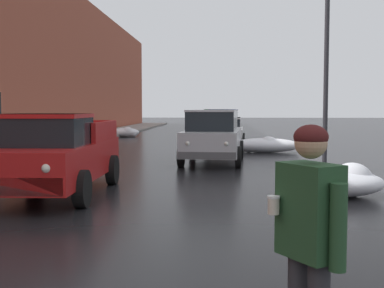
% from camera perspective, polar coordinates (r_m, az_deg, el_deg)
% --- Properties ---
extents(left_sidewalk_slab, '(2.93, 80.00, 0.13)m').
position_cam_1_polar(left_sidewalk_slab, '(22.09, -18.16, -0.78)').
color(left_sidewalk_slab, gray).
rests_on(left_sidewalk_slab, ground).
extents(snow_bank_near_corner_left, '(1.81, 1.11, 0.66)m').
position_cam_1_polar(snow_bank_near_corner_left, '(32.90, -7.53, 1.33)').
color(snow_bank_near_corner_left, white).
rests_on(snow_bank_near_corner_left, ground).
extents(snow_bank_along_left_kerb, '(3.03, 1.08, 0.69)m').
position_cam_1_polar(snow_bank_along_left_kerb, '(21.27, 8.27, -0.15)').
color(snow_bank_along_left_kerb, white).
rests_on(snow_bank_along_left_kerb, ground).
extents(snow_bank_near_corner_right, '(2.05, 1.34, 0.72)m').
position_cam_1_polar(snow_bank_near_corner_right, '(11.02, 16.40, -4.22)').
color(snow_bank_near_corner_right, white).
rests_on(snow_bank_near_corner_right, ground).
extents(snow_bank_along_right_kerb, '(2.36, 0.94, 0.76)m').
position_cam_1_polar(snow_bank_along_right_kerb, '(19.64, -15.79, -0.43)').
color(snow_bank_along_right_kerb, white).
rests_on(snow_bank_along_right_kerb, ground).
extents(pickup_truck_red_approaching_near_lane, '(2.26, 4.96, 1.76)m').
position_cam_1_polar(pickup_truck_red_approaching_near_lane, '(11.08, -15.71, -1.17)').
color(pickup_truck_red_approaching_near_lane, red).
rests_on(pickup_truck_red_approaching_near_lane, ground).
extents(suv_silver_parked_kerbside_close, '(2.24, 4.94, 1.82)m').
position_cam_1_polar(suv_silver_parked_kerbside_close, '(17.17, 2.47, 1.16)').
color(suv_silver_parked_kerbside_close, '#B7B7BC').
rests_on(suv_silver_parked_kerbside_close, ground).
extents(sedan_white_parked_kerbside_mid, '(2.08, 4.41, 1.42)m').
position_cam_1_polar(sedan_white_parked_kerbside_mid, '(24.67, 3.85, 1.50)').
color(sedan_white_parked_kerbside_mid, silver).
rests_on(sedan_white_parked_kerbside_mid, ground).
extents(suv_darkblue_parked_far_down_block, '(2.37, 4.48, 1.82)m').
position_cam_1_polar(suv_darkblue_parked_far_down_block, '(31.80, 3.68, 2.50)').
color(suv_darkblue_parked_far_down_block, navy).
rests_on(suv_darkblue_parked_far_down_block, ground).
extents(suv_green_queued_behind_truck, '(2.27, 4.64, 1.82)m').
position_cam_1_polar(suv_green_queued_behind_truck, '(38.26, 2.84, 2.77)').
color(suv_green_queued_behind_truck, '#1E5633').
rests_on(suv_green_queued_behind_truck, ground).
extents(pedestrian_with_coffee, '(0.52, 0.59, 1.76)m').
position_cam_1_polar(pedestrian_with_coffee, '(3.49, 13.31, -9.77)').
color(pedestrian_with_coffee, '#2D2D33').
rests_on(pedestrian_with_coffee, ground).
extents(street_lamp_post, '(0.44, 0.24, 6.17)m').
position_cam_1_polar(street_lamp_post, '(15.44, 15.19, 9.82)').
color(street_lamp_post, '#28282D').
rests_on(street_lamp_post, ground).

